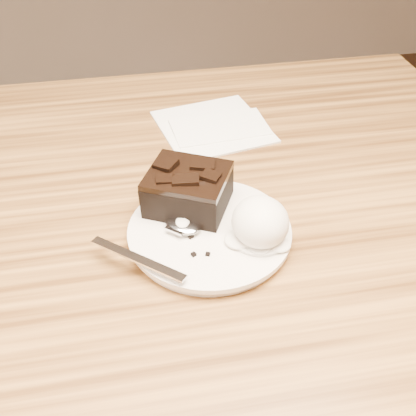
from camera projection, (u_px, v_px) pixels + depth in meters
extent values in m
cylinder|color=silver|center=(209.00, 233.00, 0.62)|extent=(0.20, 0.20, 0.02)
cube|color=black|center=(188.00, 191.00, 0.64)|extent=(0.12, 0.12, 0.04)
ellipsoid|color=white|center=(260.00, 222.00, 0.59)|extent=(0.07, 0.07, 0.06)
cylinder|color=white|center=(259.00, 236.00, 0.61)|extent=(0.07, 0.07, 0.00)
cube|color=white|center=(213.00, 126.00, 0.83)|extent=(0.19, 0.19, 0.01)
cube|color=black|center=(265.00, 248.00, 0.59)|extent=(0.01, 0.01, 0.00)
cube|color=black|center=(208.00, 254.00, 0.58)|extent=(0.01, 0.01, 0.00)
cube|color=black|center=(191.00, 237.00, 0.61)|extent=(0.01, 0.01, 0.00)
cube|color=black|center=(194.00, 254.00, 0.58)|extent=(0.01, 0.01, 0.00)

